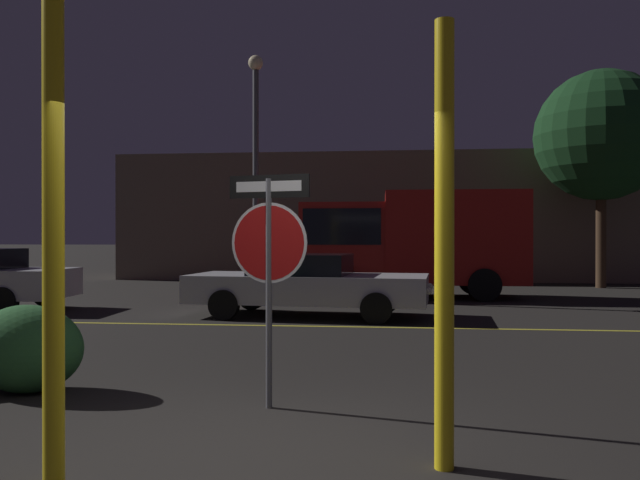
{
  "coord_description": "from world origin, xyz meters",
  "views": [
    {
      "loc": [
        0.89,
        -4.4,
        1.62
      ],
      "look_at": [
        0.05,
        3.61,
        1.59
      ],
      "focal_mm": 35.0,
      "sensor_mm": 36.0,
      "label": 1
    }
  ],
  "objects_px": {
    "yellow_pole_right": "(444,244)",
    "stop_sign": "(269,244)",
    "delivery_truck": "(408,239)",
    "passing_car_2": "(307,284)",
    "tree_0": "(601,136)",
    "street_lamp": "(256,149)",
    "yellow_pole_left": "(53,215)",
    "hedge_bush_1": "(26,349)"
  },
  "relations": [
    {
      "from": "yellow_pole_right",
      "to": "stop_sign",
      "type": "bearing_deg",
      "value": 137.04
    },
    {
      "from": "yellow_pole_right",
      "to": "delivery_truck",
      "type": "height_order",
      "value": "yellow_pole_right"
    },
    {
      "from": "stop_sign",
      "to": "yellow_pole_right",
      "type": "relative_size",
      "value": 0.7
    },
    {
      "from": "passing_car_2",
      "to": "tree_0",
      "type": "height_order",
      "value": "tree_0"
    },
    {
      "from": "passing_car_2",
      "to": "delivery_truck",
      "type": "xyz_separation_m",
      "value": [
        2.21,
        4.39,
        0.92
      ]
    },
    {
      "from": "yellow_pole_right",
      "to": "tree_0",
      "type": "distance_m",
      "value": 18.02
    },
    {
      "from": "stop_sign",
      "to": "passing_car_2",
      "type": "bearing_deg",
      "value": 105.73
    },
    {
      "from": "stop_sign",
      "to": "yellow_pole_right",
      "type": "height_order",
      "value": "yellow_pole_right"
    },
    {
      "from": "street_lamp",
      "to": "yellow_pole_right",
      "type": "bearing_deg",
      "value": -72.12
    },
    {
      "from": "yellow_pole_left",
      "to": "delivery_truck",
      "type": "relative_size",
      "value": 0.59
    },
    {
      "from": "street_lamp",
      "to": "tree_0",
      "type": "height_order",
      "value": "tree_0"
    },
    {
      "from": "street_lamp",
      "to": "tree_0",
      "type": "relative_size",
      "value": 0.93
    },
    {
      "from": "passing_car_2",
      "to": "delivery_truck",
      "type": "height_order",
      "value": "delivery_truck"
    },
    {
      "from": "stop_sign",
      "to": "yellow_pole_right",
      "type": "xyz_separation_m",
      "value": [
        1.51,
        -1.41,
        0.01
      ]
    },
    {
      "from": "yellow_pole_right",
      "to": "passing_car_2",
      "type": "relative_size",
      "value": 0.62
    },
    {
      "from": "yellow_pole_right",
      "to": "hedge_bush_1",
      "type": "relative_size",
      "value": 2.62
    },
    {
      "from": "street_lamp",
      "to": "tree_0",
      "type": "distance_m",
      "value": 11.33
    },
    {
      "from": "yellow_pole_left",
      "to": "yellow_pole_right",
      "type": "xyz_separation_m",
      "value": [
        2.57,
        0.57,
        -0.19
      ]
    },
    {
      "from": "yellow_pole_left",
      "to": "tree_0",
      "type": "bearing_deg",
      "value": 61.97
    },
    {
      "from": "stop_sign",
      "to": "yellow_pole_right",
      "type": "bearing_deg",
      "value": -31.39
    },
    {
      "from": "stop_sign",
      "to": "delivery_truck",
      "type": "relative_size",
      "value": 0.37
    },
    {
      "from": "yellow_pole_right",
      "to": "street_lamp",
      "type": "distance_m",
      "value": 12.84
    },
    {
      "from": "yellow_pole_right",
      "to": "tree_0",
      "type": "bearing_deg",
      "value": 68.45
    },
    {
      "from": "delivery_truck",
      "to": "street_lamp",
      "type": "bearing_deg",
      "value": 98.88
    },
    {
      "from": "yellow_pole_right",
      "to": "hedge_bush_1",
      "type": "distance_m",
      "value": 4.62
    },
    {
      "from": "yellow_pole_right",
      "to": "hedge_bush_1",
      "type": "bearing_deg",
      "value": 157.52
    },
    {
      "from": "stop_sign",
      "to": "tree_0",
      "type": "xyz_separation_m",
      "value": [
        8.02,
        15.06,
        3.33
      ]
    },
    {
      "from": "yellow_pole_right",
      "to": "passing_car_2",
      "type": "bearing_deg",
      "value": 103.68
    },
    {
      "from": "passing_car_2",
      "to": "yellow_pole_left",
      "type": "bearing_deg",
      "value": 1.73
    },
    {
      "from": "stop_sign",
      "to": "hedge_bush_1",
      "type": "xyz_separation_m",
      "value": [
        -2.63,
        0.31,
        -1.1
      ]
    },
    {
      "from": "stop_sign",
      "to": "street_lamp",
      "type": "height_order",
      "value": "street_lamp"
    },
    {
      "from": "tree_0",
      "to": "passing_car_2",
      "type": "bearing_deg",
      "value": -136.09
    },
    {
      "from": "yellow_pole_right",
      "to": "delivery_truck",
      "type": "distance_m",
      "value": 12.66
    },
    {
      "from": "hedge_bush_1",
      "to": "passing_car_2",
      "type": "bearing_deg",
      "value": 71.98
    },
    {
      "from": "hedge_bush_1",
      "to": "delivery_truck",
      "type": "distance_m",
      "value": 11.83
    },
    {
      "from": "tree_0",
      "to": "stop_sign",
      "type": "bearing_deg",
      "value": -118.03
    },
    {
      "from": "stop_sign",
      "to": "hedge_bush_1",
      "type": "distance_m",
      "value": 2.87
    },
    {
      "from": "hedge_bush_1",
      "to": "stop_sign",
      "type": "bearing_deg",
      "value": -6.62
    },
    {
      "from": "hedge_bush_1",
      "to": "passing_car_2",
      "type": "distance_m",
      "value": 6.9
    },
    {
      "from": "hedge_bush_1",
      "to": "passing_car_2",
      "type": "relative_size",
      "value": 0.24
    },
    {
      "from": "yellow_pole_left",
      "to": "delivery_truck",
      "type": "xyz_separation_m",
      "value": [
        2.76,
        13.23,
        -0.18
      ]
    },
    {
      "from": "yellow_pole_left",
      "to": "hedge_bush_1",
      "type": "height_order",
      "value": "yellow_pole_left"
    }
  ]
}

